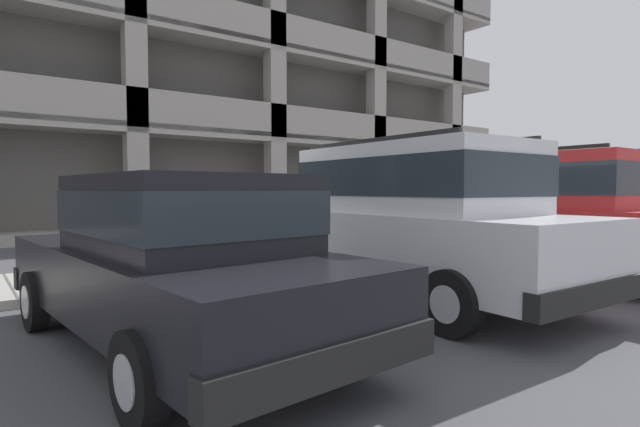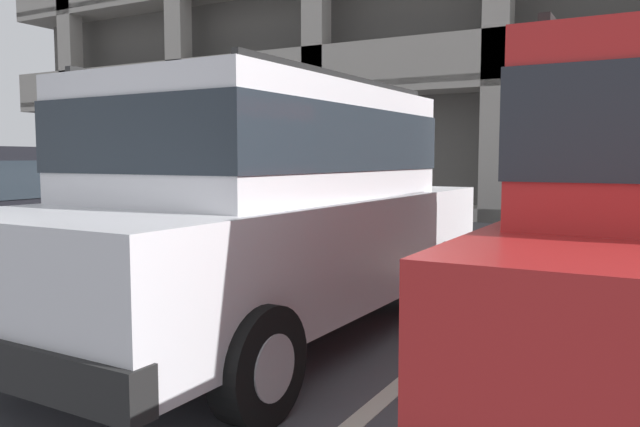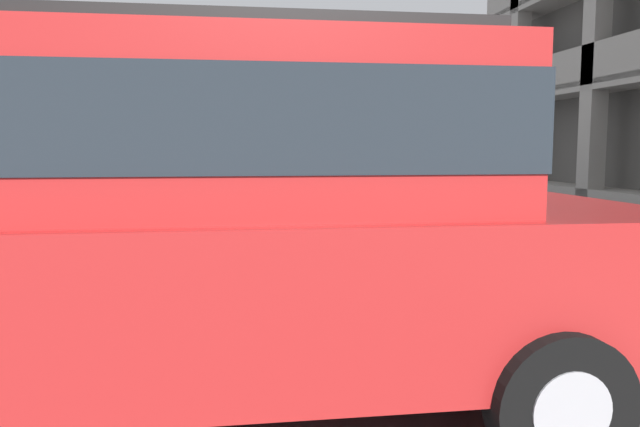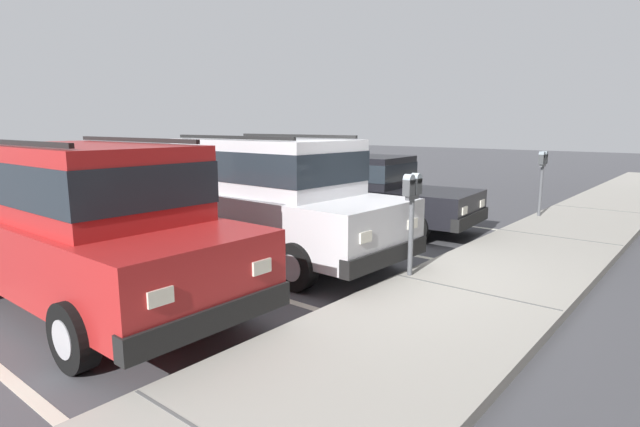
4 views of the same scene
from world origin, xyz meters
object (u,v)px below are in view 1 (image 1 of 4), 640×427
object	(u,v)px
parking_meter_near	(288,204)
red_sedan	(177,257)
parking_garage	(91,20)
silver_suv	(412,215)
dark_hatchback	(540,210)

from	to	relation	value
parking_meter_near	red_sedan	bearing A→B (deg)	-137.10
red_sedan	parking_garage	distance (m)	16.96
silver_suv	parking_meter_near	bearing A→B (deg)	98.41
parking_garage	silver_suv	bearing A→B (deg)	-87.72
red_sedan	parking_garage	bearing A→B (deg)	75.68
silver_suv	parking_meter_near	world-z (taller)	silver_suv
parking_meter_near	parking_garage	xyz separation A→B (m)	(-0.30, 12.67, 6.35)
red_sedan	parking_meter_near	xyz separation A→B (m)	(2.89, 2.68, 0.36)
dark_hatchback	silver_suv	bearing A→B (deg)	178.94
red_sedan	silver_suv	bearing A→B (deg)	-1.27
silver_suv	dark_hatchback	xyz separation A→B (m)	(2.95, -0.06, 0.00)
silver_suv	red_sedan	xyz separation A→B (m)	(-3.19, -0.19, -0.27)
red_sedan	dark_hatchback	size ratio (longest dim) A/B	0.96
dark_hatchback	parking_garage	size ratio (longest dim) A/B	0.15
red_sedan	parking_meter_near	distance (m)	3.96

